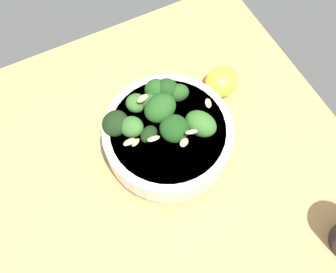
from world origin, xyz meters
TOP-DOWN VIEW (x-y plane):
  - ground_plane at (0.00, 0.00)cm, footprint 60.79×60.79cm
  - bowl_of_broccoli at (-2.94, -3.59)cm, footprint 19.13×19.13cm
  - lemon_wedge at (-15.98, -9.04)cm, footprint 7.65×7.20cm

SIDE VIEW (x-z plane):
  - ground_plane at x=0.00cm, z-range -4.48..0.00cm
  - lemon_wedge at x=-15.98cm, z-range 0.00..4.44cm
  - bowl_of_broccoli at x=-2.94cm, z-range -0.81..10.06cm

